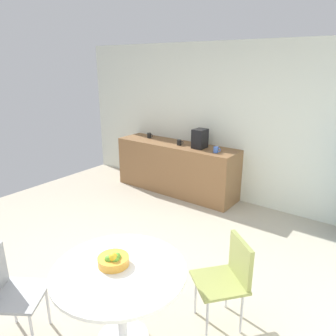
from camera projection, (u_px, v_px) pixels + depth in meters
ground_plane at (89, 278)px, 3.53m from camera, size 6.00×6.00×0.00m
wall_back at (222, 123)px, 5.40m from camera, size 6.00×0.10×2.60m
counter_block at (176, 168)px, 5.80m from camera, size 2.29×0.60×0.90m
round_table at (120, 283)px, 2.56m from camera, size 1.07×1.07×0.72m
chair_olive at (230, 272)px, 2.79m from camera, size 0.59×0.59×0.83m
chair_gray at (5, 286)px, 2.62m from camera, size 0.58×0.58×0.83m
fruit_bowl at (113, 260)px, 2.55m from camera, size 0.25×0.25×0.13m
mug_white at (216, 150)px, 5.09m from camera, size 0.13×0.08×0.09m
mug_green at (149, 136)px, 6.07m from camera, size 0.13×0.08×0.09m
mug_red at (179, 142)px, 5.55m from camera, size 0.13×0.08×0.09m
coffee_maker at (200, 139)px, 5.33m from camera, size 0.20×0.24×0.32m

